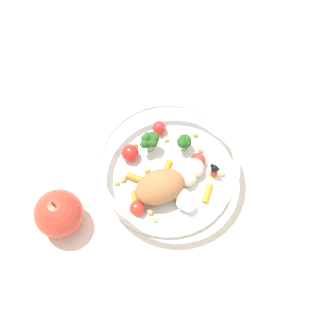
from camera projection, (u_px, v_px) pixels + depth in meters
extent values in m
plane|color=silver|center=(180.00, 179.00, 0.82)|extent=(2.40, 2.40, 0.00)
cylinder|color=white|center=(168.00, 175.00, 0.82)|extent=(0.23, 0.23, 0.01)
torus|color=white|center=(168.00, 162.00, 0.77)|extent=(0.24, 0.24, 0.01)
ellipsoid|color=#9E663D|center=(160.00, 187.00, 0.77)|extent=(0.09, 0.10, 0.05)
cylinder|color=#8EB766|center=(150.00, 146.00, 0.83)|extent=(0.01, 0.01, 0.02)
sphere|color=#23561E|center=(153.00, 143.00, 0.80)|extent=(0.02, 0.02, 0.02)
sphere|color=#23561E|center=(154.00, 139.00, 0.81)|extent=(0.02, 0.02, 0.02)
sphere|color=#23561E|center=(152.00, 136.00, 0.81)|extent=(0.01, 0.01, 0.01)
sphere|color=#23561E|center=(147.00, 136.00, 0.81)|extent=(0.01, 0.01, 0.01)
sphere|color=#23561E|center=(146.00, 139.00, 0.81)|extent=(0.02, 0.02, 0.02)
sphere|color=#23561E|center=(146.00, 142.00, 0.80)|extent=(0.01, 0.01, 0.01)
sphere|color=#23561E|center=(149.00, 144.00, 0.80)|extent=(0.01, 0.01, 0.01)
cylinder|color=#8EB766|center=(184.00, 146.00, 0.83)|extent=(0.01, 0.01, 0.02)
sphere|color=#23561E|center=(187.00, 143.00, 0.81)|extent=(0.02, 0.02, 0.02)
sphere|color=#23561E|center=(187.00, 140.00, 0.81)|extent=(0.01, 0.01, 0.01)
sphere|color=#23561E|center=(186.00, 139.00, 0.82)|extent=(0.02, 0.02, 0.02)
sphere|color=#23561E|center=(183.00, 138.00, 0.81)|extent=(0.01, 0.01, 0.01)
sphere|color=#23561E|center=(182.00, 141.00, 0.81)|extent=(0.02, 0.02, 0.02)
sphere|color=#23561E|center=(182.00, 143.00, 0.81)|extent=(0.02, 0.02, 0.02)
sphere|color=#23561E|center=(185.00, 145.00, 0.81)|extent=(0.01, 0.01, 0.01)
sphere|color=silver|center=(189.00, 173.00, 0.79)|extent=(0.02, 0.02, 0.02)
sphere|color=silver|center=(195.00, 168.00, 0.80)|extent=(0.03, 0.03, 0.03)
sphere|color=silver|center=(185.00, 166.00, 0.80)|extent=(0.03, 0.03, 0.03)
sphere|color=silver|center=(183.00, 174.00, 0.80)|extent=(0.03, 0.03, 0.03)
sphere|color=silver|center=(185.00, 179.00, 0.79)|extent=(0.03, 0.03, 0.03)
sphere|color=white|center=(189.00, 205.00, 0.77)|extent=(0.02, 0.02, 0.02)
sphere|color=white|center=(188.00, 202.00, 0.78)|extent=(0.02, 0.02, 0.02)
sphere|color=white|center=(183.00, 196.00, 0.78)|extent=(0.03, 0.03, 0.03)
sphere|color=white|center=(184.00, 203.00, 0.77)|extent=(0.03, 0.03, 0.03)
sphere|color=white|center=(184.00, 203.00, 0.78)|extent=(0.02, 0.02, 0.02)
cube|color=yellow|center=(213.00, 174.00, 0.81)|extent=(0.01, 0.02, 0.00)
cylinder|color=red|center=(214.00, 172.00, 0.80)|extent=(0.01, 0.01, 0.02)
sphere|color=black|center=(215.00, 169.00, 0.79)|extent=(0.01, 0.01, 0.01)
sphere|color=black|center=(212.00, 166.00, 0.79)|extent=(0.01, 0.01, 0.01)
sphere|color=black|center=(218.00, 169.00, 0.78)|extent=(0.01, 0.01, 0.01)
cylinder|color=orange|center=(169.00, 165.00, 0.81)|extent=(0.02, 0.03, 0.01)
cylinder|color=orange|center=(136.00, 178.00, 0.80)|extent=(0.04, 0.02, 0.01)
cylinder|color=orange|center=(207.00, 193.00, 0.79)|extent=(0.02, 0.04, 0.01)
cylinder|color=orange|center=(135.00, 199.00, 0.79)|extent=(0.03, 0.03, 0.01)
sphere|color=red|center=(159.00, 128.00, 0.84)|extent=(0.02, 0.02, 0.02)
sphere|color=red|center=(130.00, 153.00, 0.81)|extent=(0.03, 0.03, 0.03)
sphere|color=red|center=(198.00, 160.00, 0.81)|extent=(0.03, 0.03, 0.03)
sphere|color=red|center=(137.00, 208.00, 0.77)|extent=(0.03, 0.03, 0.03)
sphere|color=#D1B775|center=(116.00, 182.00, 0.80)|extent=(0.01, 0.01, 0.01)
sphere|color=tan|center=(154.00, 220.00, 0.77)|extent=(0.01, 0.01, 0.01)
sphere|color=#D1B775|center=(147.00, 170.00, 0.81)|extent=(0.01, 0.01, 0.01)
sphere|color=tan|center=(133.00, 146.00, 0.83)|extent=(0.01, 0.01, 0.01)
sphere|color=#D1B775|center=(223.00, 173.00, 0.81)|extent=(0.01, 0.01, 0.01)
sphere|color=#D1B775|center=(123.00, 179.00, 0.80)|extent=(0.01, 0.01, 0.01)
sphere|color=tan|center=(195.00, 134.00, 0.84)|extent=(0.01, 0.01, 0.01)
sphere|color=tan|center=(149.00, 211.00, 0.78)|extent=(0.01, 0.01, 0.01)
sphere|color=#D1B775|center=(166.00, 139.00, 0.84)|extent=(0.01, 0.01, 0.01)
sphere|color=tan|center=(198.00, 148.00, 0.83)|extent=(0.01, 0.01, 0.01)
sphere|color=#BC3828|center=(59.00, 214.00, 0.75)|extent=(0.08, 0.08, 0.08)
cylinder|color=brown|center=(53.00, 203.00, 0.71)|extent=(0.00, 0.00, 0.01)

